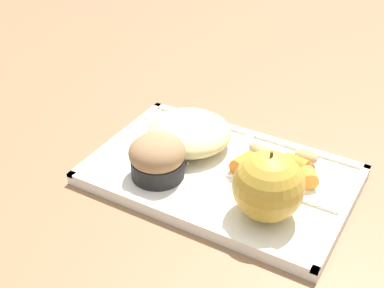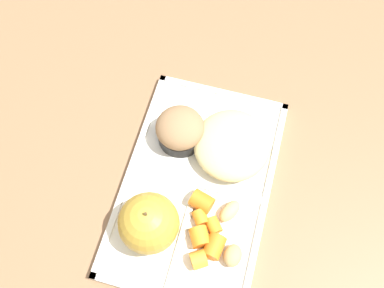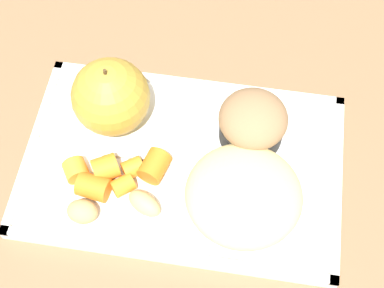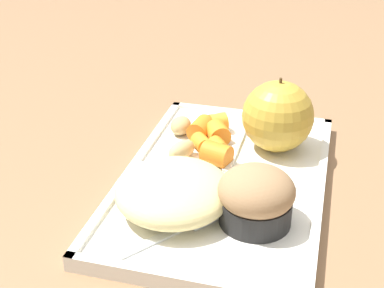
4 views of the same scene
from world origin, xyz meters
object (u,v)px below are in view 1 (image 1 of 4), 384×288
at_px(lunch_tray, 221,176).
at_px(bran_muffin, 157,158).
at_px(green_apple, 268,186).
at_px(plastic_fork, 165,143).

relative_size(lunch_tray, bran_muffin, 4.61).
bearing_deg(green_apple, bran_muffin, 0.00).
bearing_deg(plastic_fork, green_apple, 159.97).
bearing_deg(green_apple, lunch_tray, -28.54).
relative_size(lunch_tray, green_apple, 3.77).
xyz_separation_m(green_apple, plastic_fork, (0.19, -0.07, -0.04)).
xyz_separation_m(lunch_tray, bran_muffin, (0.07, 0.05, 0.03)).
distance_m(green_apple, bran_muffin, 0.16).
bearing_deg(bran_muffin, lunch_tray, -146.83).
relative_size(lunch_tray, plastic_fork, 2.81).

